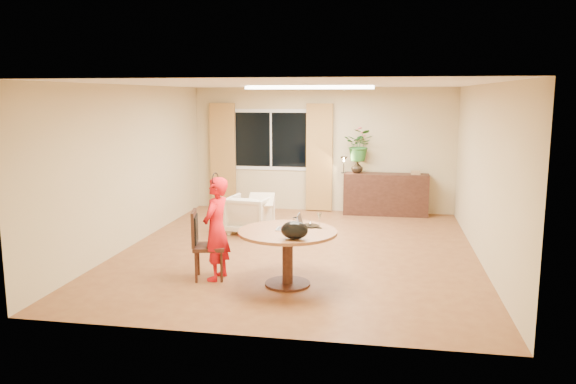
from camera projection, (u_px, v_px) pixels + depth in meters
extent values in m
plane|color=brown|center=(298.00, 251.00, 8.90)|extent=(6.50, 6.50, 0.00)
plane|color=white|center=(299.00, 84.00, 8.46)|extent=(6.50, 6.50, 0.00)
plane|color=tan|center=(322.00, 150.00, 11.84)|extent=(5.50, 0.00, 5.50)
plane|color=tan|center=(132.00, 166.00, 9.15)|extent=(0.00, 6.50, 6.50)
plane|color=tan|center=(484.00, 174.00, 8.21)|extent=(0.00, 6.50, 6.50)
cube|color=white|center=(271.00, 140.00, 11.97)|extent=(1.70, 0.02, 1.30)
cube|color=black|center=(271.00, 140.00, 11.96)|extent=(1.55, 0.01, 1.15)
cube|color=white|center=(271.00, 140.00, 11.96)|extent=(0.04, 0.01, 1.15)
cube|color=olive|center=(223.00, 156.00, 12.13)|extent=(0.55, 0.08, 2.25)
cube|color=olive|center=(319.00, 158.00, 11.78)|extent=(0.55, 0.08, 2.25)
cube|color=white|center=(310.00, 88.00, 9.63)|extent=(2.20, 0.35, 0.05)
cylinder|color=brown|center=(288.00, 232.00, 7.18)|extent=(1.28, 1.28, 0.04)
cylinder|color=black|center=(288.00, 259.00, 7.25)|extent=(0.14, 0.14, 0.69)
cylinder|color=black|center=(288.00, 284.00, 7.30)|extent=(0.59, 0.59, 0.03)
imported|color=#B30D1A|center=(216.00, 229.00, 7.43)|extent=(0.55, 0.41, 1.38)
imported|color=beige|center=(250.00, 214.00, 10.03)|extent=(0.81, 0.83, 0.67)
cube|color=black|center=(386.00, 194.00, 11.52)|extent=(1.71, 0.42, 0.86)
imported|color=black|center=(357.00, 167.00, 11.53)|extent=(0.26, 0.26, 0.25)
imported|color=#276A29|center=(360.00, 145.00, 11.44)|extent=(0.69, 0.63, 0.66)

